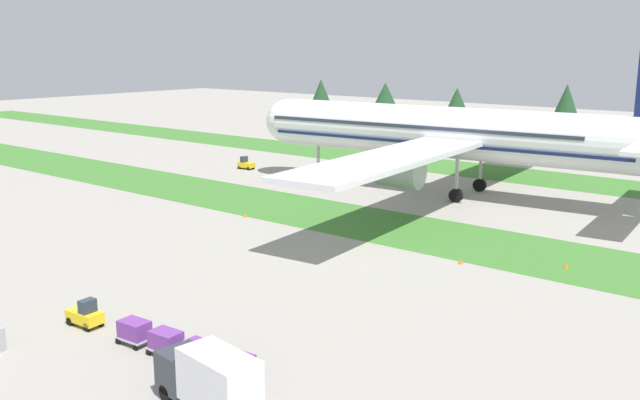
{
  "coord_description": "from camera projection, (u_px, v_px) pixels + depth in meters",
  "views": [
    {
      "loc": [
        40.66,
        -14.32,
        18.77
      ],
      "look_at": [
        -1.29,
        37.69,
        4.0
      ],
      "focal_mm": 39.37,
      "sensor_mm": 36.0,
      "label": 1
    }
  ],
  "objects": [
    {
      "name": "grass_strip_near",
      "position": [
        379.0,
        225.0,
        74.93
      ],
      "size": [
        320.0,
        12.63,
        0.01
      ],
      "primitive_type": "cube",
      "color": "#3D752D",
      "rests_on": "ground"
    },
    {
      "name": "grass_strip_far",
      "position": [
        521.0,
        176.0,
        103.26
      ],
      "size": [
        320.0,
        12.63,
        0.01
      ],
      "primitive_type": "cube",
      "color": "#3D752D",
      "rests_on": "ground"
    },
    {
      "name": "airliner",
      "position": [
        453.0,
        133.0,
        88.5
      ],
      "size": [
        58.33,
        72.06,
        22.27
      ],
      "rotation": [
        0.0,
        0.0,
        1.66
      ],
      "color": "white",
      "rests_on": "ground"
    },
    {
      "name": "baggage_tug",
      "position": [
        85.0,
        315.0,
        47.76
      ],
      "size": [
        2.68,
        1.47,
        1.97
      ],
      "rotation": [
        0.0,
        0.0,
        1.64
      ],
      "color": "yellow",
      "rests_on": "ground"
    },
    {
      "name": "cargo_dolly_lead",
      "position": [
        134.0,
        330.0,
        44.92
      ],
      "size": [
        2.29,
        1.64,
        1.55
      ],
      "rotation": [
        0.0,
        0.0,
        1.64
      ],
      "color": "#A3A3A8",
      "rests_on": "ground"
    },
    {
      "name": "cargo_dolly_second",
      "position": [
        166.0,
        341.0,
        43.29
      ],
      "size": [
        2.29,
        1.64,
        1.55
      ],
      "rotation": [
        0.0,
        0.0,
        1.64
      ],
      "color": "#A3A3A8",
      "rests_on": "ground"
    },
    {
      "name": "cargo_dolly_third",
      "position": [
        200.0,
        352.0,
        41.66
      ],
      "size": [
        2.29,
        1.64,
        1.55
      ],
      "rotation": [
        0.0,
        0.0,
        1.64
      ],
      "color": "#A3A3A8",
      "rests_on": "ground"
    },
    {
      "name": "cargo_dolly_fourth",
      "position": [
        236.0,
        365.0,
        40.04
      ],
      "size": [
        2.29,
        1.64,
        1.55
      ],
      "rotation": [
        0.0,
        0.0,
        1.64
      ],
      "color": "#A3A3A8",
      "rests_on": "ground"
    },
    {
      "name": "catering_truck",
      "position": [
        209.0,
        378.0,
        36.19
      ],
      "size": [
        7.19,
        3.16,
        3.58
      ],
      "rotation": [
        0.0,
        0.0,
        1.44
      ],
      "color": "#2D333D",
      "rests_on": "ground"
    },
    {
      "name": "pushback_tractor",
      "position": [
        246.0,
        164.0,
        108.55
      ],
      "size": [
        2.71,
        1.53,
        1.97
      ],
      "rotation": [
        0.0,
        0.0,
        4.8
      ],
      "color": "yellow",
      "rests_on": "ground"
    },
    {
      "name": "ground_crew_marshaller",
      "position": [
        185.0,
        352.0,
        41.65
      ],
      "size": [
        0.43,
        0.42,
        1.74
      ],
      "rotation": [
        0.0,
        0.0,
        3.91
      ],
      "color": "black",
      "rests_on": "ground"
    },
    {
      "name": "taxiway_marker_0",
      "position": [
        566.0,
        265.0,
        60.38
      ],
      "size": [
        0.44,
        0.44,
        0.45
      ],
      "primitive_type": "cone",
      "color": "orange",
      "rests_on": "ground"
    },
    {
      "name": "taxiway_marker_1",
      "position": [
        245.0,
        215.0,
        78.24
      ],
      "size": [
        0.44,
        0.44,
        0.48
      ],
      "primitive_type": "cone",
      "color": "orange",
      "rests_on": "ground"
    },
    {
      "name": "taxiway_marker_2",
      "position": [
        460.0,
        261.0,
        61.48
      ],
      "size": [
        0.44,
        0.44,
        0.48
      ],
      "primitive_type": "cone",
      "color": "orange",
      "rests_on": "ground"
    },
    {
      "name": "distant_tree_line",
      "position": [
        570.0,
        108.0,
        136.62
      ],
      "size": [
        144.72,
        10.35,
        11.49
      ],
      "color": "#4C3823",
      "rests_on": "ground"
    }
  ]
}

